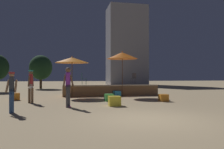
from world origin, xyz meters
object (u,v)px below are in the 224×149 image
Objects in this scene: cube_seat_0 at (109,98)px; patio_umbrella_0 at (122,56)px; cube_seat_1 at (14,97)px; bistro_chair_0 at (83,77)px; cube_seat_4 at (117,94)px; cube_seat_3 at (163,98)px; person_2 at (68,85)px; patio_umbrella_1 at (72,60)px; background_tree_0 at (41,68)px; person_1 at (31,84)px; frisbee_disc at (68,107)px; cube_seat_2 at (114,101)px; bistro_chair_1 at (134,77)px; person_0 at (12,90)px.

patio_umbrella_0 is at bearing 61.74° from cube_seat_0.
bistro_chair_0 is at bearing 31.41° from cube_seat_1.
cube_seat_4 is 0.57× the size of bistro_chair_0.
person_2 is at bearing -165.37° from cube_seat_3.
person_2 is at bearing -124.89° from cube_seat_4.
patio_umbrella_1 is 0.73× the size of background_tree_0.
person_1 is at bearing 175.19° from cube_seat_3.
person_1 is at bearing 135.40° from frisbee_disc.
patio_umbrella_1 is at bearing 144.47° from cube_seat_3.
person_1 is at bearing -152.20° from cube_seat_4.
cube_seat_2 is at bearing -0.21° from person_1.
cube_seat_1 is (-3.45, -1.39, -2.37)m from patio_umbrella_1.
patio_umbrella_0 is 5.66× the size of cube_seat_2.
cube_seat_4 is at bearing 54.95° from frisbee_disc.
cube_seat_2 is at bearing -92.88° from cube_seat_0.
bistro_chair_1 reaches higher than cube_seat_2.
person_0 is (-5.98, -6.04, -2.05)m from patio_umbrella_0.
cube_seat_0 is 0.31× the size of person_0.
cube_seat_3 is 4.01m from cube_seat_4.
cube_seat_4 is at bearing 173.62° from patio_umbrella_0.
patio_umbrella_1 is 11.65m from background_tree_0.
cube_seat_2 is 0.15× the size of background_tree_0.
cube_seat_0 is 15.34m from background_tree_0.
frisbee_disc is (-5.26, -6.90, -1.35)m from bistro_chair_1.
person_2 is (-2.23, -0.07, 0.81)m from cube_seat_2.
cube_seat_3 is at bearing 125.58° from person_2.
cube_seat_2 is (-0.10, -2.06, 0.03)m from cube_seat_0.
patio_umbrella_0 is 2.02× the size of person_0.
person_1 is 14.32m from background_tree_0.
background_tree_0 is at bearing 101.42° from frisbee_disc.
cube_seat_1 is 8.94m from cube_seat_3.
person_1 reaches higher than cube_seat_3.
person_2 is (-3.80, -4.84, -1.90)m from patio_umbrella_0.
cube_seat_4 is (-0.39, 0.04, -2.75)m from patio_umbrella_0.
cube_seat_2 is at bearing 112.65° from person_2.
patio_umbrella_1 is at bearing -161.64° from person_2.
person_2 is (-5.41, -1.41, 0.84)m from cube_seat_3.
patio_umbrella_1 reaches higher than cube_seat_0.
cube_seat_4 is at bearing 166.07° from person_2.
person_2 is at bearing -178.31° from cube_seat_2.
bistro_chair_1 is at bearing 52.66° from frisbee_disc.
frisbee_disc is at bearing -174.83° from person_2.
background_tree_0 is (-5.59, 14.10, 2.27)m from cube_seat_0.
bistro_chair_1 is at bearing 58.79° from person_1.
patio_umbrella_1 is 1.77× the size of person_0.
cube_seat_2 is 6.48m from bistro_chair_0.
cube_seat_3 is 0.27× the size of person_2.
person_2 is at bearing -137.72° from cube_seat_0.
patio_umbrella_0 reaches higher than cube_seat_2.
bistro_chair_1 is 12.65m from background_tree_0.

